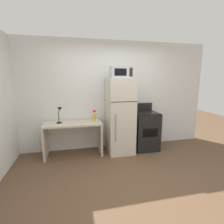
{
  "coord_description": "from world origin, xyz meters",
  "views": [
    {
      "loc": [
        -0.87,
        -2.37,
        1.69
      ],
      "look_at": [
        -0.09,
        1.1,
        1.0
      ],
      "focal_mm": 26.94,
      "sensor_mm": 36.0,
      "label": 1
    }
  ],
  "objects_px": {
    "desk_lamp": "(60,112)",
    "microwave": "(121,72)",
    "oven_range": "(145,130)",
    "desk": "(73,132)",
    "refrigerator": "(120,116)",
    "spray_bottle": "(94,117)"
  },
  "relations": [
    {
      "from": "spray_bottle",
      "to": "oven_range",
      "type": "distance_m",
      "value": 1.29
    },
    {
      "from": "spray_bottle",
      "to": "oven_range",
      "type": "bearing_deg",
      "value": -4.22
    },
    {
      "from": "refrigerator",
      "to": "spray_bottle",
      "type": "bearing_deg",
      "value": 168.05
    },
    {
      "from": "desk",
      "to": "spray_bottle",
      "type": "bearing_deg",
      "value": 8.0
    },
    {
      "from": "desk",
      "to": "oven_range",
      "type": "xyz_separation_m",
      "value": [
        1.72,
        -0.02,
        -0.06
      ]
    },
    {
      "from": "spray_bottle",
      "to": "microwave",
      "type": "xyz_separation_m",
      "value": [
        0.58,
        -0.14,
        1.0
      ]
    },
    {
      "from": "desk_lamp",
      "to": "microwave",
      "type": "bearing_deg",
      "value": -3.8
    },
    {
      "from": "desk_lamp",
      "to": "microwave",
      "type": "height_order",
      "value": "microwave"
    },
    {
      "from": "oven_range",
      "to": "desk_lamp",
      "type": "bearing_deg",
      "value": 178.98
    },
    {
      "from": "desk",
      "to": "microwave",
      "type": "bearing_deg",
      "value": -4.03
    },
    {
      "from": "refrigerator",
      "to": "desk",
      "type": "bearing_deg",
      "value": 177.09
    },
    {
      "from": "desk",
      "to": "refrigerator",
      "type": "distance_m",
      "value": 1.12
    },
    {
      "from": "refrigerator",
      "to": "microwave",
      "type": "bearing_deg",
      "value": -89.69
    },
    {
      "from": "desk",
      "to": "desk_lamp",
      "type": "relative_size",
      "value": 3.55
    },
    {
      "from": "desk_lamp",
      "to": "microwave",
      "type": "xyz_separation_m",
      "value": [
        1.34,
        -0.09,
        0.85
      ]
    },
    {
      "from": "desk",
      "to": "oven_range",
      "type": "height_order",
      "value": "oven_range"
    },
    {
      "from": "microwave",
      "to": "oven_range",
      "type": "relative_size",
      "value": 0.42
    },
    {
      "from": "desk",
      "to": "refrigerator",
      "type": "relative_size",
      "value": 0.73
    },
    {
      "from": "desk_lamp",
      "to": "oven_range",
      "type": "relative_size",
      "value": 0.32
    },
    {
      "from": "refrigerator",
      "to": "microwave",
      "type": "relative_size",
      "value": 3.73
    },
    {
      "from": "desk_lamp",
      "to": "oven_range",
      "type": "bearing_deg",
      "value": -1.02
    },
    {
      "from": "desk",
      "to": "microwave",
      "type": "height_order",
      "value": "microwave"
    }
  ]
}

